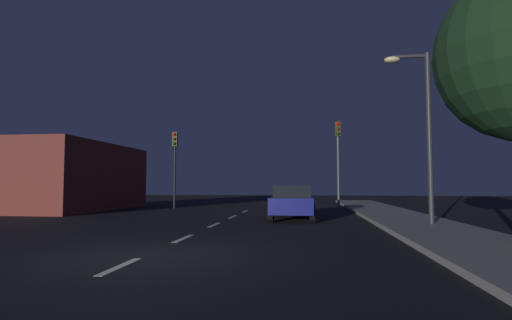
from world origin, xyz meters
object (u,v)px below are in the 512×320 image
Objects in this scene: traffic_signal_left at (175,155)px; street_lamp_right at (421,121)px; traffic_signal_right at (338,148)px; car_stopped_ahead at (293,202)px.

traffic_signal_left is 0.78× the size of street_lamp_right.
traffic_signal_right is at bearing 0.01° from traffic_signal_left.
street_lamp_right is at bearing -38.01° from traffic_signal_left.
car_stopped_ahead is at bearing -110.37° from traffic_signal_right.
traffic_signal_left is 15.79m from street_lamp_right.
traffic_signal_left is at bearing 139.05° from car_stopped_ahead.
traffic_signal_left is at bearing -179.99° from traffic_signal_right.
traffic_signal_right is 1.21× the size of car_stopped_ahead.
traffic_signal_right reaches higher than car_stopped_ahead.
traffic_signal_right is 0.86× the size of street_lamp_right.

